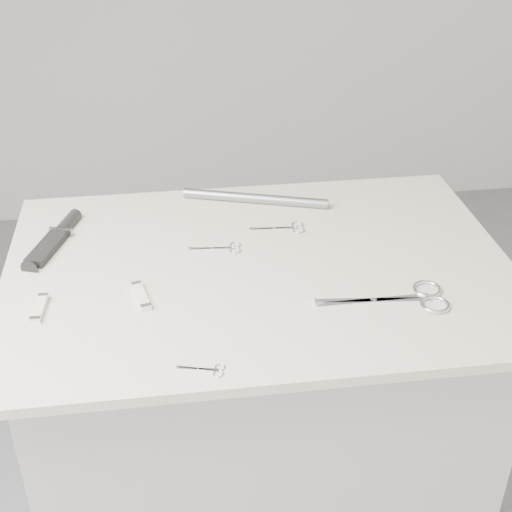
{
  "coord_description": "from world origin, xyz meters",
  "views": [
    {
      "loc": [
        -0.17,
        -1.18,
        1.68
      ],
      "look_at": [
        -0.0,
        0.03,
        0.92
      ],
      "focal_mm": 50.0,
      "sensor_mm": 36.0,
      "label": 1
    }
  ],
  "objects": [
    {
      "name": "plinth",
      "position": [
        0.0,
        0.0,
        0.45
      ],
      "size": [
        0.9,
        0.6,
        0.9
      ],
      "primitive_type": "cube",
      "color": "#B8B8B5",
      "rests_on": "ground"
    },
    {
      "name": "display_board",
      "position": [
        0.0,
        0.0,
        0.91
      ],
      "size": [
        1.0,
        0.7,
        0.02
      ],
      "primitive_type": "cube",
      "color": "beige",
      "rests_on": "plinth"
    },
    {
      "name": "large_shears",
      "position": [
        0.26,
        -0.16,
        0.92
      ],
      "size": [
        0.24,
        0.11,
        0.01
      ],
      "rotation": [
        0.0,
        0.0,
        -0.05
      ],
      "color": "silver",
      "rests_on": "display_board"
    },
    {
      "name": "embroidery_scissors_a",
      "position": [
        0.08,
        0.13,
        0.92
      ],
      "size": [
        0.12,
        0.05,
        0.0
      ],
      "rotation": [
        0.0,
        0.0,
        -0.08
      ],
      "color": "silver",
      "rests_on": "display_board"
    },
    {
      "name": "embroidery_scissors_b",
      "position": [
        -0.06,
        0.07,
        0.92
      ],
      "size": [
        0.11,
        0.05,
        0.0
      ],
      "rotation": [
        0.0,
        0.0,
        -0.09
      ],
      "color": "silver",
      "rests_on": "display_board"
    },
    {
      "name": "tiny_scissors",
      "position": [
        -0.13,
        -0.3,
        0.92
      ],
      "size": [
        0.08,
        0.04,
        0.0
      ],
      "rotation": [
        0.0,
        0.0,
        -0.26
      ],
      "color": "silver",
      "rests_on": "display_board"
    },
    {
      "name": "sheathed_knife",
      "position": [
        -0.41,
        0.15,
        0.93
      ],
      "size": [
        0.1,
        0.21,
        0.03
      ],
      "rotation": [
        0.0,
        0.0,
        1.24
      ],
      "color": "black",
      "rests_on": "display_board"
    },
    {
      "name": "pocket_knife_a",
      "position": [
        -0.23,
        -0.09,
        0.93
      ],
      "size": [
        0.04,
        0.09,
        0.01
      ],
      "rotation": [
        0.0,
        0.0,
        1.8
      ],
      "color": "white",
      "rests_on": "display_board"
    },
    {
      "name": "pocket_knife_b",
      "position": [
        -0.41,
        -0.1,
        0.93
      ],
      "size": [
        0.02,
        0.08,
        0.01
      ],
      "rotation": [
        0.0,
        0.0,
        1.48
      ],
      "color": "white",
      "rests_on": "display_board"
    },
    {
      "name": "metal_rail",
      "position": [
        0.03,
        0.26,
        0.93
      ],
      "size": [
        0.32,
        0.12,
        0.02
      ],
      "primitive_type": "cylinder",
      "rotation": [
        0.0,
        1.57,
        -0.31
      ],
      "color": "gray",
      "rests_on": "display_board"
    }
  ]
}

